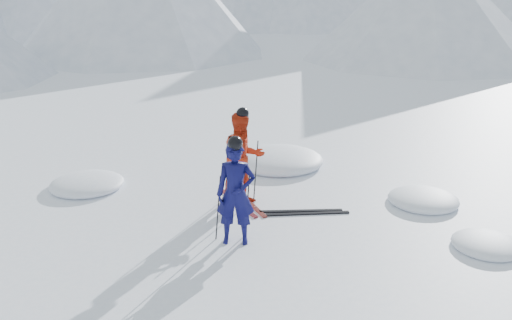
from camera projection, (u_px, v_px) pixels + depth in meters
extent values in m
plane|color=white|center=(332.00, 215.00, 10.92)|extent=(160.00, 160.00, 0.00)
cone|color=#B2BCD1|center=(426.00, 2.00, 30.61)|extent=(14.00, 14.00, 6.50)
imported|color=#0B0B43|center=(236.00, 194.00, 9.51)|extent=(0.77, 0.59, 1.89)
imported|color=red|center=(243.00, 159.00, 11.20)|extent=(1.12, 0.97, 1.97)
cylinder|color=black|center=(218.00, 208.00, 9.70)|extent=(0.12, 0.09, 1.26)
cylinder|color=black|center=(247.00, 204.00, 9.89)|extent=(0.12, 0.07, 1.26)
cylinder|color=black|center=(227.00, 171.00, 11.48)|extent=(0.13, 0.10, 1.31)
cylinder|color=black|center=(256.00, 171.00, 11.49)|extent=(0.13, 0.09, 1.31)
cube|color=black|center=(238.00, 203.00, 11.48)|extent=(0.58, 1.65, 0.03)
cube|color=black|center=(249.00, 202.00, 11.53)|extent=(0.46, 1.68, 0.03)
cube|color=black|center=(301.00, 211.00, 11.08)|extent=(1.70, 0.32, 0.03)
cube|color=black|center=(308.00, 214.00, 10.95)|extent=(1.70, 0.26, 0.03)
ellipsoid|color=white|center=(87.00, 187.00, 12.38)|extent=(1.67, 1.67, 0.37)
ellipsoid|color=white|center=(423.00, 203.00, 11.53)|extent=(1.49, 1.49, 0.33)
ellipsoid|color=white|center=(279.00, 164.00, 13.92)|extent=(2.28, 2.28, 0.50)
ellipsoid|color=white|center=(486.00, 247.00, 9.62)|extent=(1.22, 1.22, 0.27)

